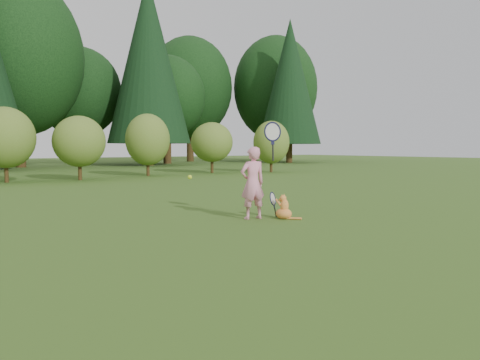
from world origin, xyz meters
TOP-DOWN VIEW (x-y plane):
  - ground at (0.00, 0.00)m, footprint 100.00×100.00m
  - shrub_row at (0.00, 13.00)m, footprint 28.00×3.00m
  - child at (0.54, 0.87)m, footprint 0.73×0.48m
  - cat at (0.98, 0.58)m, footprint 0.34×0.60m
  - tennis_ball at (-0.30, 1.61)m, footprint 0.08×0.08m

SIDE VIEW (x-z plane):
  - ground at x=0.00m, z-range 0.00..0.00m
  - cat at x=0.98m, z-range -0.07..0.52m
  - child at x=0.54m, z-range -0.28..1.60m
  - tennis_ball at x=-0.30m, z-range 0.69..0.76m
  - shrub_row at x=0.00m, z-range 0.00..2.80m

